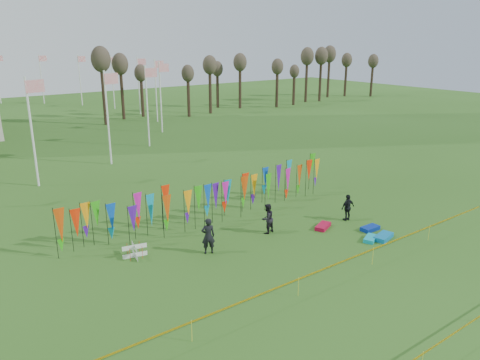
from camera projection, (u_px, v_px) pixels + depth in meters
ground at (299, 267)px, 22.59m from camera, size 160.00×160.00×0.00m
banner_row at (216, 194)px, 28.16m from camera, size 18.64×0.64×2.47m
caution_tape_near at (326, 269)px, 20.74m from camera, size 26.00×0.02×0.90m
caution_tape_far at (453, 335)px, 16.14m from camera, size 26.00×0.02×0.90m
tree_line at (256, 67)px, 72.81m from camera, size 53.92×1.92×7.84m
box_kite at (135, 251)px, 23.44m from camera, size 0.63×0.63×0.70m
person_left at (208, 236)px, 23.74m from camera, size 0.84×0.73×1.91m
person_mid at (267, 219)px, 26.26m from camera, size 0.91×0.64×1.73m
person_right at (348, 207)px, 28.11m from camera, size 1.00×0.63×1.64m
kite_bag_turquoise at (370, 239)px, 25.48m from camera, size 1.18×0.92×0.21m
kite_bag_blue at (370, 228)px, 26.83m from camera, size 1.11×0.59×0.23m
kite_bag_red at (323, 226)px, 27.13m from camera, size 1.36×1.01×0.23m
kite_bag_teal at (383, 237)px, 25.66m from camera, size 1.43×0.93×0.25m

